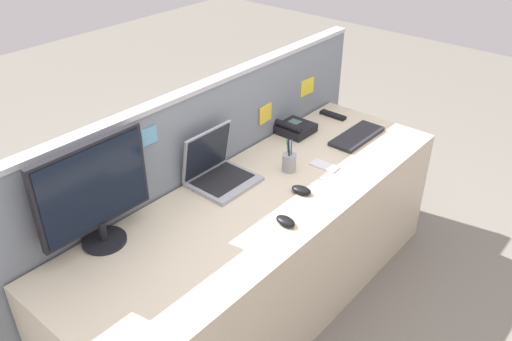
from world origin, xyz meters
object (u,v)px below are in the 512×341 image
(desk_phone, at_px, (295,128))
(pen_cup, at_px, (289,162))
(cell_phone_white_slab, at_px, (324,166))
(desktop_monitor, at_px, (94,191))
(laptop, at_px, (217,169))
(computer_mouse_left_hand, at_px, (285,221))
(keyboard_main, at_px, (357,136))
(tv_remote, at_px, (333,115))
(computer_mouse_right_hand, at_px, (301,190))

(desk_phone, height_order, pen_cup, pen_cup)
(cell_phone_white_slab, bearing_deg, desktop_monitor, 160.66)
(laptop, distance_m, computer_mouse_left_hand, 0.49)
(laptop, distance_m, keyboard_main, 0.89)
(desk_phone, relative_size, computer_mouse_left_hand, 1.91)
(laptop, relative_size, keyboard_main, 0.81)
(desk_phone, distance_m, computer_mouse_left_hand, 0.88)
(desktop_monitor, distance_m, cell_phone_white_slab, 1.20)
(desk_phone, distance_m, tv_remote, 0.33)
(keyboard_main, relative_size, computer_mouse_left_hand, 3.75)
(desktop_monitor, xyz_separation_m, cell_phone_white_slab, (1.11, -0.37, -0.25))
(computer_mouse_right_hand, bearing_deg, laptop, 107.34)
(laptop, distance_m, computer_mouse_right_hand, 0.43)
(desktop_monitor, bearing_deg, cell_phone_white_slab, -18.31)
(desktop_monitor, relative_size, laptop, 1.65)
(computer_mouse_left_hand, xyz_separation_m, pen_cup, (0.37, 0.26, 0.03))
(laptop, bearing_deg, desk_phone, 1.40)
(computer_mouse_right_hand, bearing_deg, pen_cup, 45.79)
(computer_mouse_right_hand, distance_m, cell_phone_white_slab, 0.28)
(laptop, xyz_separation_m, cell_phone_white_slab, (0.46, -0.33, -0.06))
(laptop, height_order, keyboard_main, laptop)
(desk_phone, bearing_deg, keyboard_main, -60.32)
(desk_phone, xyz_separation_m, tv_remote, (0.33, -0.05, -0.02))
(pen_cup, distance_m, cell_phone_white_slab, 0.20)
(desktop_monitor, distance_m, pen_cup, 1.02)
(desk_phone, height_order, computer_mouse_right_hand, desk_phone)
(keyboard_main, xyz_separation_m, tv_remote, (0.15, 0.26, -0.00))
(laptop, height_order, computer_mouse_left_hand, laptop)
(pen_cup, distance_m, tv_remote, 0.71)
(computer_mouse_left_hand, bearing_deg, desktop_monitor, 144.11)
(laptop, bearing_deg, computer_mouse_right_hand, -64.95)
(computer_mouse_right_hand, xyz_separation_m, cell_phone_white_slab, (0.28, 0.05, -0.01))
(cell_phone_white_slab, xyz_separation_m, tv_remote, (0.53, 0.30, 0.01))
(desktop_monitor, height_order, laptop, desktop_monitor)
(cell_phone_white_slab, bearing_deg, desk_phone, 58.34)
(desk_phone, bearing_deg, cell_phone_white_slab, -120.63)
(laptop, height_order, pen_cup, laptop)
(keyboard_main, bearing_deg, laptop, 161.11)
(computer_mouse_left_hand, bearing_deg, desk_phone, 39.26)
(laptop, xyz_separation_m, tv_remote, (0.99, -0.04, -0.05))
(desktop_monitor, bearing_deg, keyboard_main, -12.43)
(pen_cup, relative_size, tv_remote, 1.10)
(desktop_monitor, xyz_separation_m, computer_mouse_left_hand, (0.59, -0.51, -0.24))
(computer_mouse_left_hand, height_order, tv_remote, computer_mouse_left_hand)
(desktop_monitor, relative_size, pen_cup, 2.68)
(computer_mouse_left_hand, relative_size, tv_remote, 0.59)
(desk_phone, bearing_deg, tv_remote, -9.12)
(cell_phone_white_slab, bearing_deg, tv_remote, 28.15)
(keyboard_main, bearing_deg, computer_mouse_left_hand, -168.12)
(desktop_monitor, distance_m, tv_remote, 1.67)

